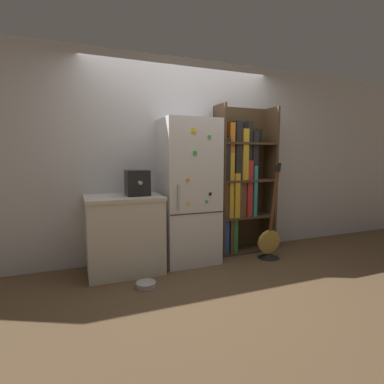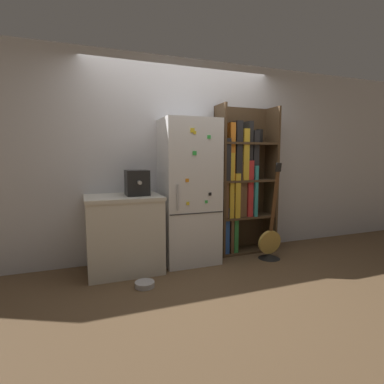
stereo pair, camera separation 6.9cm
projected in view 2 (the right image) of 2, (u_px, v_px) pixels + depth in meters
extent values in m
plane|color=brown|center=(194.00, 265.00, 3.70)|extent=(16.00, 16.00, 0.00)
cube|color=silver|center=(181.00, 159.00, 3.99)|extent=(8.00, 0.05, 2.60)
cube|color=silver|center=(189.00, 192.00, 3.76)|extent=(0.68, 0.55, 1.79)
cube|color=#333333|center=(197.00, 213.00, 3.53)|extent=(0.67, 0.01, 0.01)
cube|color=#B2B2B7|center=(178.00, 198.00, 3.41)|extent=(0.02, 0.02, 0.30)
cube|color=yellow|center=(188.00, 203.00, 3.47)|extent=(0.04, 0.01, 0.04)
cube|color=black|center=(210.00, 194.00, 3.55)|extent=(0.04, 0.01, 0.04)
cube|color=orange|center=(187.00, 180.00, 3.43)|extent=(0.04, 0.01, 0.04)
cube|color=green|center=(195.00, 153.00, 3.43)|extent=(0.05, 0.01, 0.05)
cube|color=green|center=(209.00, 137.00, 3.47)|extent=(0.04, 0.01, 0.04)
cube|color=yellow|center=(192.00, 130.00, 3.39)|extent=(0.05, 0.01, 0.05)
cube|color=yellow|center=(195.00, 132.00, 3.40)|extent=(0.03, 0.01, 0.03)
cube|color=green|center=(206.00, 202.00, 3.55)|extent=(0.03, 0.01, 0.03)
cube|color=#4C3823|center=(220.00, 181.00, 4.00)|extent=(0.03, 0.34, 2.02)
cube|color=#4C3823|center=(271.00, 180.00, 4.29)|extent=(0.03, 0.34, 2.02)
cube|color=#4C3823|center=(240.00, 180.00, 4.29)|extent=(0.84, 0.03, 2.02)
cube|color=#4C3823|center=(245.00, 250.00, 4.26)|extent=(0.78, 0.31, 0.03)
cube|color=#4C3823|center=(245.00, 216.00, 4.21)|extent=(0.78, 0.31, 0.03)
cube|color=#4C3823|center=(246.00, 180.00, 4.15)|extent=(0.78, 0.31, 0.03)
cube|color=#4C3823|center=(247.00, 144.00, 4.09)|extent=(0.78, 0.31, 0.03)
cube|color=#2D59B2|center=(223.00, 230.00, 4.10)|extent=(0.08, 0.22, 0.62)
cube|color=brown|center=(229.00, 222.00, 4.11)|extent=(0.04, 0.24, 0.83)
cube|color=#338C3F|center=(232.00, 222.00, 4.15)|extent=(0.06, 0.25, 0.80)
cube|color=brown|center=(223.00, 197.00, 4.05)|extent=(0.05, 0.26, 0.56)
cube|color=gold|center=(228.00, 185.00, 4.05)|extent=(0.06, 0.28, 0.87)
cube|color=gold|center=(233.00, 195.00, 4.09)|extent=(0.07, 0.30, 0.60)
cube|color=brown|center=(237.00, 189.00, 4.11)|extent=(0.05, 0.25, 0.75)
cube|color=brown|center=(241.00, 185.00, 4.13)|extent=(0.06, 0.24, 0.85)
cube|color=red|center=(246.00, 188.00, 4.16)|extent=(0.08, 0.27, 0.77)
cube|color=teal|center=(251.00, 190.00, 4.18)|extent=(0.05, 0.29, 0.70)
cube|color=#262628|center=(224.00, 160.00, 3.98)|extent=(0.07, 0.27, 0.55)
cube|color=orange|center=(229.00, 152.00, 4.01)|extent=(0.07, 0.26, 0.75)
cube|color=#262628|center=(235.00, 151.00, 4.04)|extent=(0.09, 0.27, 0.78)
cube|color=gold|center=(242.00, 155.00, 4.07)|extent=(0.08, 0.27, 0.68)
cube|color=#262628|center=(247.00, 151.00, 4.10)|extent=(0.06, 0.24, 0.78)
cube|color=#262628|center=(252.00, 155.00, 4.14)|extent=(0.08, 0.25, 0.66)
cylinder|color=black|center=(259.00, 136.00, 4.14)|extent=(0.10, 0.10, 0.18)
cube|color=beige|center=(124.00, 235.00, 3.49)|extent=(0.84, 0.62, 0.85)
cube|color=beige|center=(123.00, 197.00, 3.44)|extent=(0.86, 0.64, 0.04)
cube|color=black|center=(137.00, 183.00, 3.46)|extent=(0.26, 0.26, 0.29)
cylinder|color=#A5A39E|center=(140.00, 183.00, 3.31)|extent=(0.04, 0.06, 0.04)
cone|color=black|center=(269.00, 256.00, 3.95)|extent=(0.29, 0.29, 0.06)
cylinder|color=gold|center=(269.00, 242.00, 3.93)|extent=(0.32, 0.09, 0.32)
cube|color=brown|center=(274.00, 202.00, 3.80)|extent=(0.04, 0.13, 0.77)
cube|color=black|center=(279.00, 167.00, 3.69)|extent=(0.07, 0.04, 0.11)
cylinder|color=#B7B7BC|center=(145.00, 284.00, 3.09)|extent=(0.20, 0.20, 0.05)
torus|color=#B7B7BC|center=(145.00, 282.00, 3.08)|extent=(0.20, 0.20, 0.01)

